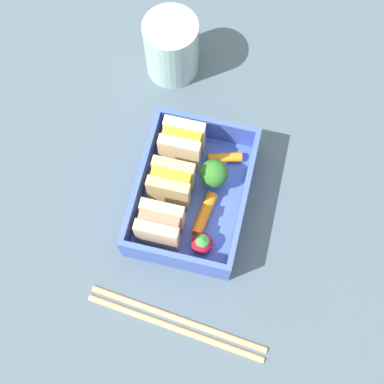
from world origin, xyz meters
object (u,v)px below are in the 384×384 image
Objects in this scene: sandwich_center_left at (171,183)px; drinking_glass at (171,48)px; sandwich_left at (160,225)px; sandwich_center at (182,144)px; carrot_stick_left at (205,213)px; strawberry_far_left at (202,243)px; chopstick_pair at (177,323)px; carrot_stick_far_left at (225,158)px; broccoli_floret at (214,174)px.

sandwich_center_left is 0.68× the size of drinking_glass.
sandwich_left and sandwich_center_left have the same top height.
sandwich_center reaches higher than carrot_stick_left.
strawberry_far_left reaches higher than chopstick_pair.
strawberry_far_left is (-5.39, -4.73, -1.47)cm from sandwich_center_left.
drinking_glass is at bearing 38.64° from carrot_stick_far_left.
carrot_stick_left is 20.66cm from drinking_glass.
carrot_stick_left is (-6.74, -4.22, -2.14)cm from sandwich_center.
sandwich_center is at bearing 32.05° from carrot_stick_left.
carrot_stick_far_left is (10.21, -4.97, -2.23)cm from sandwich_left.
carrot_stick_far_left is (10.72, -0.24, -0.76)cm from strawberry_far_left.
carrot_stick_left reaches higher than carrot_stick_far_left.
broccoli_floret is 3.81cm from carrot_stick_far_left.
drinking_glass is (11.97, 4.25, 0.09)cm from sandwich_center.
broccoli_floret is at bearing -149.82° from drinking_glass.
sandwich_center is at bearing 0.00° from sandwich_left.
drinking_glass reaches higher than sandwich_left.
carrot_stick_far_left is at bearing -1.28° from strawberry_far_left.
sandwich_center_left reaches higher than broccoli_floret.
drinking_glass is at bearing 11.06° from sandwich_left.
drinking_glass is at bearing 14.16° from sandwich_center_left.
sandwich_left is 4.98cm from strawberry_far_left.
carrot_stick_left is at bearing -54.23° from sandwich_left.
sandwich_center reaches higher than carrot_stick_far_left.
carrot_stick_far_left reaches higher than chopstick_pair.
sandwich_left reaches higher than carrot_stick_far_left.
carrot_stick_left is at bearing -155.64° from drinking_glass.
sandwich_left reaches higher than broccoli_floret.
sandwich_center is at bearing 94.98° from carrot_stick_far_left.
carrot_stick_left is 4.54cm from broccoli_floret.
broccoli_floret is (7.62, 0.47, 1.35)cm from strawberry_far_left.
drinking_glass reaches higher than broccoli_floret.
carrot_stick_far_left is at bearing -43.06° from sandwich_center_left.
broccoli_floret is (-2.67, -4.26, -0.12)cm from sandwich_center.
strawberry_far_left is 24.05cm from drinking_glass.
sandwich_left is 9.78cm from sandwich_center.
broccoli_floret is (4.07, -0.04, 2.02)cm from carrot_stick_left.
sandwich_center is 0.68× the size of drinking_glass.
carrot_stick_left is (-1.85, -4.22, -2.14)cm from sandwich_center_left.
carrot_stick_left is at bearing 179.39° from broccoli_floret.
sandwich_left is at bearing 149.06° from broccoli_floret.
sandwich_center_left is 1.43× the size of carrot_stick_far_left.
sandwich_center_left is 4.89cm from sandwich_center.
carrot_stick_left is 12.24cm from chopstick_pair.
carrot_stick_left is 1.27× the size of carrot_stick_far_left.
carrot_stick_far_left is at bearing -12.91° from broccoli_floret.
drinking_glass reaches higher than sandwich_center_left.
broccoli_floret is 0.22× the size of chopstick_pair.
carrot_stick_far_left is (3.10, -0.71, -2.10)cm from broccoli_floret.
carrot_stick_far_left is at bearing -6.00° from carrot_stick_left.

